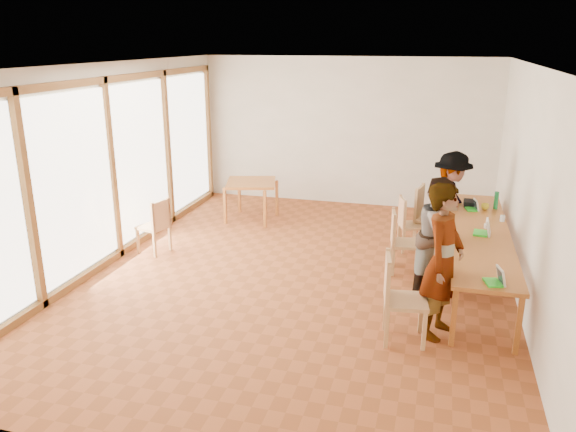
# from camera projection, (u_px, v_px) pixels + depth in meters

# --- Properties ---
(ground) EXTENTS (8.00, 8.00, 0.00)m
(ground) POSITION_uv_depth(u_px,v_px,m) (298.00, 275.00, 8.25)
(ground) COLOR #994C25
(ground) RESTS_ON ground
(wall_back) EXTENTS (6.00, 0.10, 3.00)m
(wall_back) POSITION_uv_depth(u_px,v_px,m) (346.00, 132.00, 11.48)
(wall_back) COLOR silver
(wall_back) RESTS_ON ground
(wall_front) EXTENTS (6.00, 0.10, 3.00)m
(wall_front) POSITION_uv_depth(u_px,v_px,m) (166.00, 299.00, 4.12)
(wall_front) COLOR silver
(wall_front) RESTS_ON ground
(wall_right) EXTENTS (0.10, 8.00, 3.00)m
(wall_right) POSITION_uv_depth(u_px,v_px,m) (530.00, 191.00, 7.05)
(wall_right) COLOR silver
(wall_right) RESTS_ON ground
(window_wall) EXTENTS (0.10, 8.00, 3.00)m
(window_wall) POSITION_uv_depth(u_px,v_px,m) (110.00, 164.00, 8.54)
(window_wall) COLOR white
(window_wall) RESTS_ON ground
(ceiling) EXTENTS (6.00, 8.00, 0.04)m
(ceiling) POSITION_uv_depth(u_px,v_px,m) (299.00, 63.00, 7.34)
(ceiling) COLOR white
(ceiling) RESTS_ON wall_back
(communal_table) EXTENTS (0.80, 4.00, 0.75)m
(communal_table) POSITION_uv_depth(u_px,v_px,m) (480.00, 235.00, 7.85)
(communal_table) COLOR #AE5C26
(communal_table) RESTS_ON ground
(side_table) EXTENTS (0.90, 0.90, 0.75)m
(side_table) POSITION_uv_depth(u_px,v_px,m) (251.00, 186.00, 10.62)
(side_table) COLOR #AE5C26
(side_table) RESTS_ON ground
(chair_near) EXTENTS (0.54, 0.54, 0.55)m
(chair_near) POSITION_uv_depth(u_px,v_px,m) (396.00, 289.00, 6.32)
(chair_near) COLOR tan
(chair_near) RESTS_ON ground
(chair_mid) EXTENTS (0.49, 0.49, 0.50)m
(chair_mid) POSITION_uv_depth(u_px,v_px,m) (400.00, 235.00, 8.23)
(chair_mid) COLOR tan
(chair_mid) RESTS_ON ground
(chair_far) EXTENTS (0.51, 0.51, 0.47)m
(chair_far) POSITION_uv_depth(u_px,v_px,m) (407.00, 218.00, 9.10)
(chair_far) COLOR tan
(chair_far) RESTS_ON ground
(chair_empty) EXTENTS (0.56, 0.56, 0.54)m
(chair_empty) POSITION_uv_depth(u_px,v_px,m) (425.00, 210.00, 9.24)
(chair_empty) COLOR tan
(chair_empty) RESTS_ON ground
(chair_spare) EXTENTS (0.51, 0.51, 0.48)m
(chair_spare) POSITION_uv_depth(u_px,v_px,m) (157.00, 221.00, 8.96)
(chair_spare) COLOR tan
(chair_spare) RESTS_ON ground
(person_near) EXTENTS (0.63, 0.77, 1.83)m
(person_near) POSITION_uv_depth(u_px,v_px,m) (443.00, 262.00, 6.35)
(person_near) COLOR gray
(person_near) RESTS_ON ground
(person_mid) EXTENTS (0.88, 0.96, 1.61)m
(person_mid) POSITION_uv_depth(u_px,v_px,m) (439.00, 236.00, 7.51)
(person_mid) COLOR gray
(person_mid) RESTS_ON ground
(person_far) EXTENTS (0.99, 1.23, 1.66)m
(person_far) POSITION_uv_depth(u_px,v_px,m) (450.00, 204.00, 8.87)
(person_far) COLOR gray
(person_far) RESTS_ON ground
(laptop_near) EXTENTS (0.24, 0.26, 0.19)m
(laptop_near) POSITION_uv_depth(u_px,v_px,m) (497.00, 279.00, 6.16)
(laptop_near) COLOR #2DDB2A
(laptop_near) RESTS_ON communal_table
(laptop_mid) EXTENTS (0.25, 0.28, 0.22)m
(laptop_mid) POSITION_uv_depth(u_px,v_px,m) (484.00, 230.00, 7.71)
(laptop_mid) COLOR #2DDB2A
(laptop_mid) RESTS_ON communal_table
(laptop_far) EXTENTS (0.22, 0.24, 0.18)m
(laptop_far) POSITION_uv_depth(u_px,v_px,m) (474.00, 207.00, 8.81)
(laptop_far) COLOR #2DDB2A
(laptop_far) RESTS_ON communal_table
(yellow_mug) EXTENTS (0.15, 0.15, 0.09)m
(yellow_mug) POSITION_uv_depth(u_px,v_px,m) (485.00, 207.00, 8.84)
(yellow_mug) COLOR yellow
(yellow_mug) RESTS_ON communal_table
(green_bottle) EXTENTS (0.07, 0.07, 0.28)m
(green_bottle) POSITION_uv_depth(u_px,v_px,m) (496.00, 200.00, 8.84)
(green_bottle) COLOR #18823E
(green_bottle) RESTS_ON communal_table
(clear_glass) EXTENTS (0.07, 0.07, 0.09)m
(clear_glass) POSITION_uv_depth(u_px,v_px,m) (502.00, 218.00, 8.26)
(clear_glass) COLOR silver
(clear_glass) RESTS_ON communal_table
(condiment_cup) EXTENTS (0.08, 0.08, 0.06)m
(condiment_cup) POSITION_uv_depth(u_px,v_px,m) (487.00, 226.00, 7.98)
(condiment_cup) COLOR white
(condiment_cup) RESTS_ON communal_table
(pink_phone) EXTENTS (0.05, 0.10, 0.01)m
(pink_phone) POSITION_uv_depth(u_px,v_px,m) (497.00, 283.00, 6.17)
(pink_phone) COLOR #D6415D
(pink_phone) RESTS_ON communal_table
(black_pouch) EXTENTS (0.16, 0.26, 0.09)m
(black_pouch) POSITION_uv_depth(u_px,v_px,m) (469.00, 203.00, 9.04)
(black_pouch) COLOR black
(black_pouch) RESTS_ON communal_table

